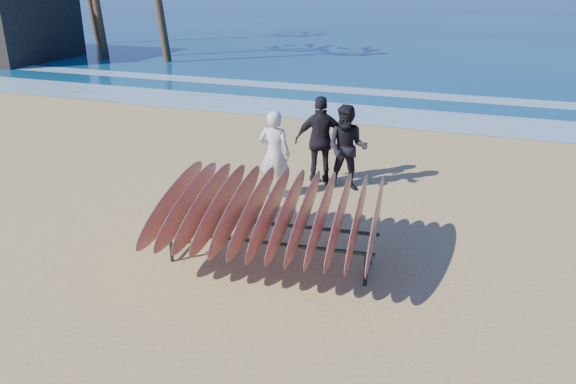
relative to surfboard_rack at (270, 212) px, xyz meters
The scene contains 8 objects.
ground 0.88m from the surfboard_rack, 72.10° to the right, with size 120.00×120.00×0.00m, color tan.
ocean 54.80m from the surfboard_rack, 89.93° to the left, with size 160.00×160.00×0.00m, color navy.
foam_near 9.83m from the surfboard_rack, 89.61° to the left, with size 160.00×160.00×0.00m, color white.
foam_far 13.32m from the surfboard_rack, 89.71° to the left, with size 160.00×160.00×0.00m, color white.
surfboard_rack is the anchor object (origin of this frame).
person_white 2.75m from the surfboard_rack, 110.03° to the left, with size 0.63×0.41×1.72m, color silver.
person_dark_a 3.43m from the surfboard_rack, 85.24° to the left, with size 0.85×0.66×1.74m, color black.
person_dark_b 3.63m from the surfboard_rack, 95.01° to the left, with size 1.07×0.45×1.83m, color black.
Camera 1 is at (2.79, -6.82, 4.16)m, focal length 35.00 mm.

